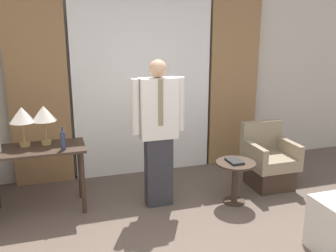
# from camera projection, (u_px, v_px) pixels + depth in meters

# --- Properties ---
(wall_back) EXTENTS (10.00, 0.06, 2.70)m
(wall_back) POSITION_uv_depth(u_px,v_px,m) (141.00, 82.00, 5.50)
(wall_back) COLOR beige
(wall_back) RESTS_ON ground_plane
(curtain_sheer_center) EXTENTS (2.02, 0.06, 2.58)m
(curtain_sheer_center) POSITION_uv_depth(u_px,v_px,m) (144.00, 87.00, 5.39)
(curtain_sheer_center) COLOR white
(curtain_sheer_center) RESTS_ON ground_plane
(curtain_drape_left) EXTENTS (0.79, 0.06, 2.58)m
(curtain_drape_left) POSITION_uv_depth(u_px,v_px,m) (38.00, 92.00, 4.97)
(curtain_drape_left) COLOR #997047
(curtain_drape_left) RESTS_ON ground_plane
(curtain_drape_right) EXTENTS (0.79, 0.06, 2.58)m
(curtain_drape_right) POSITION_uv_depth(u_px,v_px,m) (234.00, 83.00, 5.81)
(curtain_drape_right) COLOR #997047
(curtain_drape_right) RESTS_ON ground_plane
(desk) EXTENTS (1.11, 0.55, 0.79)m
(desk) POSITION_uv_depth(u_px,v_px,m) (37.00, 159.00, 4.33)
(desk) COLOR #38281E
(desk) RESTS_ON ground_plane
(table_lamp_left) EXTENTS (0.29, 0.29, 0.46)m
(table_lamp_left) POSITION_uv_depth(u_px,v_px,m) (22.00, 116.00, 4.27)
(table_lamp_left) COLOR #9E7F47
(table_lamp_left) RESTS_ON desk
(table_lamp_right) EXTENTS (0.29, 0.29, 0.46)m
(table_lamp_right) POSITION_uv_depth(u_px,v_px,m) (44.00, 115.00, 4.34)
(table_lamp_right) COLOR #9E7F47
(table_lamp_right) RESTS_ON desk
(bottle_near_edge) EXTENTS (0.06, 0.06, 0.26)m
(bottle_near_edge) POSITION_uv_depth(u_px,v_px,m) (63.00, 140.00, 4.22)
(bottle_near_edge) COLOR #2D3851
(bottle_near_edge) RESTS_ON desk
(person) EXTENTS (0.64, 0.21, 1.78)m
(person) POSITION_uv_depth(u_px,v_px,m) (158.00, 129.00, 4.41)
(person) COLOR #2D2D33
(person) RESTS_ON ground_plane
(armchair) EXTENTS (0.61, 0.62, 0.87)m
(armchair) POSITION_uv_depth(u_px,v_px,m) (269.00, 163.00, 5.12)
(armchair) COLOR #38281E
(armchair) RESTS_ON ground_plane
(side_table) EXTENTS (0.49, 0.49, 0.53)m
(side_table) POSITION_uv_depth(u_px,v_px,m) (235.00, 175.00, 4.61)
(side_table) COLOR #38281E
(side_table) RESTS_ON ground_plane
(book) EXTENTS (0.16, 0.24, 0.03)m
(book) POSITION_uv_depth(u_px,v_px,m) (234.00, 161.00, 4.56)
(book) COLOR black
(book) RESTS_ON side_table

